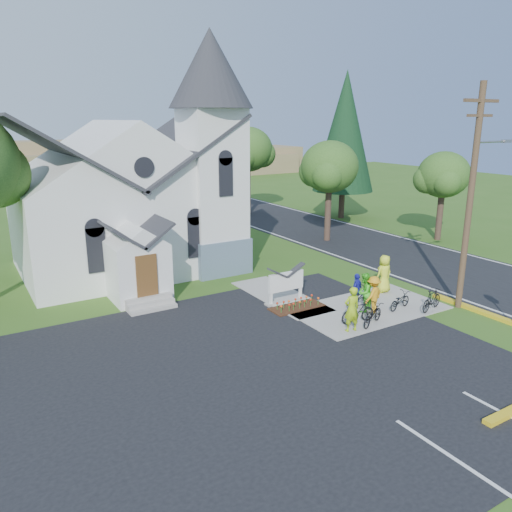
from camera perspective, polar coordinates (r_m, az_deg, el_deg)
ground at (r=22.37m, az=10.69°, el=-7.12°), size 120.00×120.00×0.00m
parking_lot at (r=17.18m, az=-2.80°, el=-14.11°), size 20.00×16.00×0.02m
road at (r=39.52m, az=7.03°, el=2.96°), size 8.00×90.00×0.02m
sidewalk at (r=23.66m, az=12.61°, el=-5.88°), size 7.00×4.00×0.05m
church at (r=29.14m, az=-14.19°, el=8.61°), size 12.35×12.00×13.00m
church_sign at (r=23.64m, az=3.46°, el=-2.96°), size 2.20×0.40×1.70m
flower_bed at (r=23.29m, az=4.69°, el=-5.87°), size 2.60×1.10×0.07m
utility_pole at (r=23.97m, az=23.46°, el=6.81°), size 3.45×0.28×10.00m
tree_road_near at (r=35.48m, az=8.42°, el=9.99°), size 4.00×4.00×7.05m
tree_road_mid at (r=45.54m, az=-0.92°, el=12.05°), size 4.40×4.40×7.80m
tree_road_far at (r=37.77m, az=20.65°, el=8.63°), size 3.60×3.60×6.30m
conifer at (r=44.13m, az=10.12°, el=13.80°), size 5.20×5.20×12.40m
distant_hills at (r=73.86m, az=-17.92°, el=9.82°), size 61.00×10.00×5.60m
cyclist_0 at (r=20.75m, az=10.89°, el=-5.97°), size 0.76×0.57×1.91m
bike_0 at (r=21.73m, az=13.17°, el=-6.55°), size 1.78×1.19×0.88m
cyclist_1 at (r=22.96m, az=12.27°, el=-4.07°), size 1.05×0.94×1.80m
bike_1 at (r=21.76m, az=11.57°, el=-6.28°), size 1.68×0.67×0.98m
cyclist_2 at (r=23.57m, az=11.43°, el=-3.80°), size 0.99×0.72×1.57m
bike_2 at (r=23.78m, az=11.76°, el=-4.54°), size 1.73×0.89×0.87m
cyclist_3 at (r=22.86m, az=13.26°, el=-4.33°), size 1.23×0.90×1.71m
bike_3 at (r=24.03m, az=19.45°, el=-4.73°), size 1.75×0.87×1.01m
cyclist_4 at (r=25.69m, az=14.43°, el=-1.97°), size 0.94×0.61×1.91m
bike_4 at (r=23.80m, az=16.11°, el=-4.91°), size 1.59×0.84×0.80m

